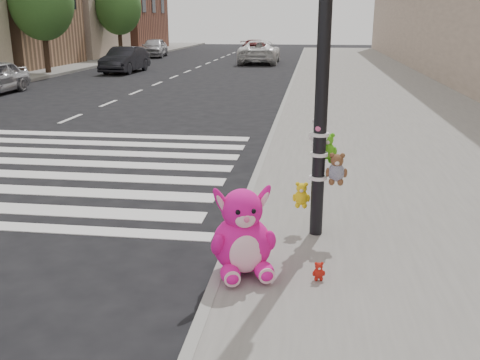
% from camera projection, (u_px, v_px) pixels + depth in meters
% --- Properties ---
extents(ground, '(120.00, 120.00, 0.00)m').
position_uv_depth(ground, '(63.00, 299.00, 5.55)').
color(ground, black).
rests_on(ground, ground).
extents(sidewalk_near, '(7.00, 80.00, 0.14)m').
position_uv_depth(sidewalk_near, '(405.00, 125.00, 14.38)').
color(sidewalk_near, slate).
rests_on(sidewalk_near, ground).
extents(curb_edge, '(0.12, 80.00, 0.15)m').
position_uv_depth(curb_edge, '(277.00, 122.00, 14.82)').
color(curb_edge, gray).
rests_on(curb_edge, ground).
extents(bld_far_e, '(6.00, 10.00, 9.00)m').
position_uv_depth(bld_far_e, '(122.00, 1.00, 49.90)').
color(bld_far_e, brown).
rests_on(bld_far_e, ground).
extents(signal_pole, '(0.68, 0.49, 4.00)m').
position_uv_depth(signal_pole, '(323.00, 104.00, 6.41)').
color(signal_pole, black).
rests_on(signal_pole, sidewalk_near).
extents(tree_far_b, '(3.20, 3.20, 5.44)m').
position_uv_depth(tree_far_b, '(41.00, 2.00, 26.82)').
color(tree_far_b, '#382619').
rests_on(tree_far_b, sidewalk_far).
extents(tree_far_c, '(3.20, 3.20, 5.44)m').
position_uv_depth(tree_far_c, '(118.00, 7.00, 37.26)').
color(tree_far_c, '#382619').
rests_on(tree_far_c, sidewalk_far).
extents(pink_bunny, '(0.80, 0.88, 1.00)m').
position_uv_depth(pink_bunny, '(243.00, 238.00, 5.70)').
color(pink_bunny, '#EE1495').
rests_on(pink_bunny, sidewalk_near).
extents(red_teddy, '(0.16, 0.12, 0.21)m').
position_uv_depth(red_teddy, '(319.00, 271.00, 5.62)').
color(red_teddy, red).
rests_on(red_teddy, sidewalk_near).
extents(car_dark_far, '(1.60, 4.21, 1.37)m').
position_uv_depth(car_dark_far, '(125.00, 60.00, 29.11)').
color(car_dark_far, black).
rests_on(car_dark_far, ground).
extents(car_white_near, '(2.53, 5.39, 1.49)m').
position_uv_depth(car_white_near, '(260.00, 52.00, 35.28)').
color(car_white_near, white).
rests_on(car_white_near, ground).
extents(car_maroon_near, '(2.18, 4.43, 1.24)m').
position_uv_depth(car_maroon_near, '(255.00, 47.00, 43.68)').
color(car_maroon_near, maroon).
rests_on(car_maroon_near, ground).
extents(car_silver_deep, '(2.19, 4.38, 1.43)m').
position_uv_depth(car_silver_deep, '(154.00, 48.00, 41.30)').
color(car_silver_deep, '#B0B0B5').
rests_on(car_silver_deep, ground).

